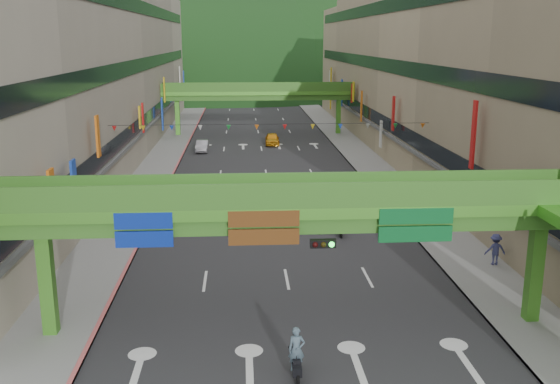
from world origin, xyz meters
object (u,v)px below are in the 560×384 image
at_px(overpass_near, 320,223).
at_px(pedestrian_red, 420,213).
at_px(car_yellow, 272,139).
at_px(car_silver, 202,146).
at_px(scooter_rider_mid, 340,220).
at_px(scooter_rider_near, 297,355).

bearing_deg(overpass_near, pedestrian_red, 60.47).
bearing_deg(car_yellow, car_silver, -152.18).
height_order(overpass_near, car_yellow, overpass_near).
bearing_deg(overpass_near, scooter_rider_mid, 77.22).
bearing_deg(pedestrian_red, car_silver, 127.95).
relative_size(scooter_rider_mid, car_yellow, 0.51).
bearing_deg(pedestrian_red, scooter_rider_mid, -151.70).
bearing_deg(scooter_rider_mid, car_yellow, 94.19).
height_order(overpass_near, car_silver, overpass_near).
height_order(overpass_near, scooter_rider_mid, overpass_near).
xyz_separation_m(car_yellow, pedestrian_red, (8.76, -34.95, 0.13)).
bearing_deg(overpass_near, car_silver, 99.56).
distance_m(overpass_near, scooter_rider_near, 5.72).
xyz_separation_m(scooter_rider_mid, car_silver, (-11.16, 32.90, -0.49)).
bearing_deg(scooter_rider_near, scooter_rider_mid, 75.77).
bearing_deg(car_silver, scooter_rider_near, -81.37).
bearing_deg(car_silver, overpass_near, -79.25).
relative_size(scooter_rider_near, pedestrian_red, 1.23).
relative_size(scooter_rider_mid, car_silver, 0.56).
height_order(car_yellow, pedestrian_red, pedestrian_red).
distance_m(overpass_near, car_silver, 48.00).
relative_size(scooter_rider_near, car_silver, 0.54).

